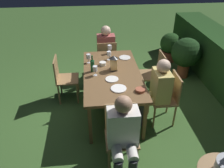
{
  "coord_description": "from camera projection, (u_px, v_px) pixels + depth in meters",
  "views": [
    {
      "loc": [
        3.33,
        -0.34,
        2.62
      ],
      "look_at": [
        0.0,
        0.0,
        0.53
      ],
      "focal_mm": 36.55,
      "sensor_mm": 36.0,
      "label": 1
    }
  ],
  "objects": [
    {
      "name": "plate_a",
      "position": [
        125.0,
        58.0,
        4.3
      ],
      "size": [
        0.22,
        0.22,
        0.01
      ],
      "primitive_type": "cylinder",
      "color": "silver",
      "rests_on": "dining_table"
    },
    {
      "name": "chair_side_left_a",
      "position": [
        63.0,
        77.0,
        4.23
      ],
      "size": [
        0.42,
        0.4,
        0.87
      ],
      "color": "#937047",
      "rests_on": "ground"
    },
    {
      "name": "chair_head_near",
      "position": [
        107.0,
        58.0,
        4.93
      ],
      "size": [
        0.4,
        0.42,
        0.87
      ],
      "color": "#937047",
      "rests_on": "ground"
    },
    {
      "name": "dining_table",
      "position": [
        112.0,
        75.0,
        3.85
      ],
      "size": [
        1.78,
        0.95,
        0.75
      ],
      "color": "brown",
      "rests_on": "ground"
    },
    {
      "name": "person_in_mustard",
      "position": [
        157.0,
        89.0,
        3.61
      ],
      "size": [
        0.38,
        0.47,
        1.15
      ],
      "color": "tan",
      "rests_on": "ground"
    },
    {
      "name": "bowl_olives",
      "position": [
        103.0,
        64.0,
        4.04
      ],
      "size": [
        0.12,
        0.12,
        0.06
      ],
      "color": "silver",
      "rests_on": "dining_table"
    },
    {
      "name": "plate_b",
      "position": [
        119.0,
        89.0,
        3.4
      ],
      "size": [
        0.24,
        0.24,
        0.01
      ],
      "primitive_type": "cylinder",
      "color": "white",
      "rests_on": "dining_table"
    },
    {
      "name": "wine_glass_d",
      "position": [
        109.0,
        54.0,
        4.18
      ],
      "size": [
        0.08,
        0.08,
        0.17
      ],
      "color": "silver",
      "rests_on": "dining_table"
    },
    {
      "name": "chair_side_right_a",
      "position": [
        155.0,
        72.0,
        4.38
      ],
      "size": [
        0.42,
        0.4,
        0.87
      ],
      "color": "#937047",
      "rests_on": "ground"
    },
    {
      "name": "wine_glass_c",
      "position": [
        89.0,
        57.0,
        4.07
      ],
      "size": [
        0.08,
        0.08,
        0.17
      ],
      "color": "silver",
      "rests_on": "dining_table"
    },
    {
      "name": "chair_head_far",
      "position": [
        121.0,
        132.0,
        3.01
      ],
      "size": [
        0.4,
        0.42,
        0.87
      ],
      "color": "#937047",
      "rests_on": "ground"
    },
    {
      "name": "plate_c",
      "position": [
        112.0,
        79.0,
        3.63
      ],
      "size": [
        0.21,
        0.21,
        0.01
      ],
      "primitive_type": "cylinder",
      "color": "white",
      "rests_on": "dining_table"
    },
    {
      "name": "potted_plant_by_hedge",
      "position": [
        170.0,
        46.0,
        5.72
      ],
      "size": [
        0.51,
        0.51,
        0.72
      ],
      "color": "brown",
      "rests_on": "ground"
    },
    {
      "name": "wine_glass_a",
      "position": [
        110.0,
        48.0,
        4.43
      ],
      "size": [
        0.08,
        0.08,
        0.17
      ],
      "color": "silver",
      "rests_on": "dining_table"
    },
    {
      "name": "ground_plane",
      "position": [
        112.0,
        108.0,
        4.22
      ],
      "size": [
        16.0,
        16.0,
        0.0
      ],
      "primitive_type": "plane",
      "color": "#385B28"
    },
    {
      "name": "bowl_bread",
      "position": [
        140.0,
        90.0,
        3.34
      ],
      "size": [
        0.14,
        0.14,
        0.04
      ],
      "color": "#9E5138",
      "rests_on": "dining_table"
    },
    {
      "name": "person_in_cream",
      "position": [
        123.0,
        134.0,
        2.76
      ],
      "size": [
        0.48,
        0.38,
        1.15
      ],
      "color": "white",
      "rests_on": "ground"
    },
    {
      "name": "chair_side_right_b",
      "position": [
        167.0,
        96.0,
        3.7
      ],
      "size": [
        0.42,
        0.4,
        0.87
      ],
      "color": "#937047",
      "rests_on": "ground"
    },
    {
      "name": "person_in_rust",
      "position": [
        106.0,
        48.0,
        5.01
      ],
      "size": [
        0.48,
        0.38,
        1.15
      ],
      "color": "#9E4C47",
      "rests_on": "ground"
    },
    {
      "name": "potted_plant_corner",
      "position": [
        186.0,
        54.0,
        4.93
      ],
      "size": [
        0.63,
        0.63,
        0.91
      ],
      "color": "brown",
      "rests_on": "ground"
    },
    {
      "name": "lantern_centerpiece",
      "position": [
        114.0,
        62.0,
        3.83
      ],
      "size": [
        0.15,
        0.15,
        0.27
      ],
      "color": "black",
      "rests_on": "dining_table"
    },
    {
      "name": "wine_glass_b",
      "position": [
        95.0,
        69.0,
        3.69
      ],
      "size": [
        0.08,
        0.08,
        0.17
      ],
      "color": "silver",
      "rests_on": "dining_table"
    },
    {
      "name": "green_bottle_on_table",
      "position": [
        92.0,
        66.0,
        3.81
      ],
      "size": [
        0.07,
        0.07,
        0.29
      ],
      "color": "#195128",
      "rests_on": "dining_table"
    }
  ]
}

